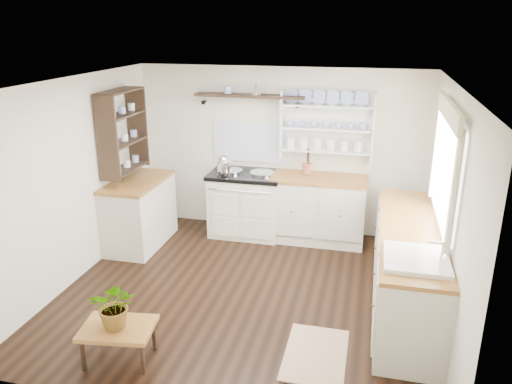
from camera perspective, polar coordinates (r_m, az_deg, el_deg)
floor at (r=5.69m, az=-1.16°, el=-11.29°), size 4.00×3.80×0.01m
wall_back at (r=6.99m, az=2.74°, el=4.71°), size 4.00×0.02×2.30m
wall_right at (r=5.11m, az=21.02°, el=-2.02°), size 0.02×3.80×2.30m
wall_left at (r=6.02m, az=-20.00°, el=1.19°), size 0.02×3.80×2.30m
ceiling at (r=4.95m, az=-1.33°, el=12.36°), size 4.00×3.80×0.01m
window at (r=5.12m, az=20.82°, el=2.95°), size 0.08×1.55×1.22m
aga_cooker at (r=6.97m, az=-1.11°, el=-1.28°), size 1.00×0.70×0.93m
back_cabinets at (r=6.83m, az=7.12°, el=-1.84°), size 1.27×0.63×0.90m
right_cabinets at (r=5.44m, az=16.89°, el=-8.23°), size 0.62×2.43×0.90m
belfast_sink at (r=4.62m, az=17.70°, el=-8.64°), size 0.55×0.60×0.45m
left_cabinets at (r=6.82m, az=-13.18°, el=-2.23°), size 0.62×1.13×0.90m
plate_rack at (r=6.77m, az=8.18°, el=7.60°), size 1.20×0.22×0.90m
high_shelf at (r=6.81m, az=-0.73°, el=10.87°), size 1.50×0.29×0.16m
left_shelving at (r=6.58m, az=-14.99°, el=6.77°), size 0.28×0.80×1.05m
kettle at (r=6.75m, az=-3.71°, el=3.25°), size 0.19×0.19×0.23m
utensil_crock at (r=6.76m, az=5.84°, el=2.67°), size 0.12×0.12×0.14m
center_table at (r=4.70m, az=-15.49°, el=-15.03°), size 0.68×0.53×0.34m
potted_plant at (r=4.57m, az=-15.78°, el=-12.33°), size 0.45×0.41×0.43m
floor_rug at (r=4.78m, az=6.82°, el=-17.95°), size 0.55×0.85×0.02m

